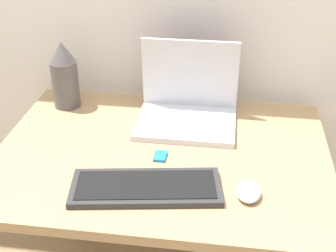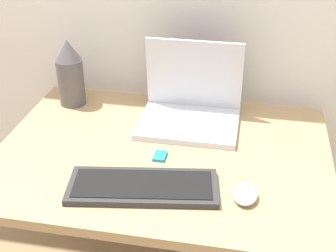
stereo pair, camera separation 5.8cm
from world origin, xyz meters
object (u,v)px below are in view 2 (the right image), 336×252
at_px(laptop, 190,106).
at_px(mouse, 245,194).
at_px(vase, 70,73).
at_px(keyboard, 143,187).
at_px(mp3_player, 161,156).

height_order(laptop, mouse, laptop).
bearing_deg(mouse, vase, 145.86).
distance_m(keyboard, mp3_player, 0.16).
distance_m(mouse, mp3_player, 0.29).
bearing_deg(mouse, mp3_player, 150.03).
xyz_separation_m(vase, mp3_player, (0.39, -0.29, -0.11)).
distance_m(laptop, keyboard, 0.41).
bearing_deg(mp3_player, vase, 143.32).
xyz_separation_m(keyboard, vase, (-0.37, 0.45, 0.11)).
xyz_separation_m(laptop, mp3_player, (-0.05, -0.24, -0.05)).
relative_size(laptop, mp3_player, 6.03).
bearing_deg(laptop, mouse, -62.03).
height_order(laptop, vase, laptop).
relative_size(laptop, vase, 1.36).
xyz_separation_m(mouse, mp3_player, (-0.26, 0.15, -0.01)).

